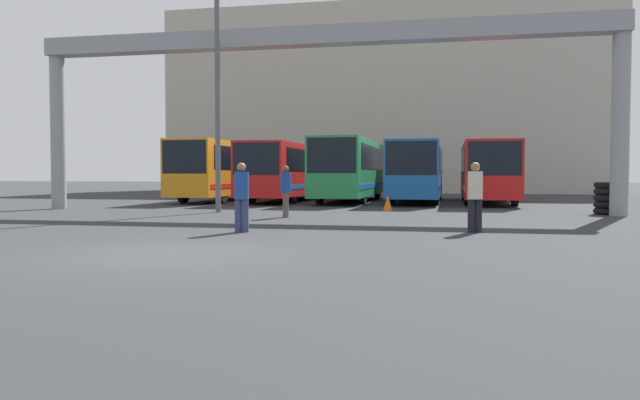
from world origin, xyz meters
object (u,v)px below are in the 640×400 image
Objects in this scene: bus_slot_2 at (351,167)px; bus_slot_4 at (488,169)px; lamp_post at (217,89)px; bus_slot_0 at (222,168)px; tire_stack at (609,198)px; pedestrian_mid_right at (286,190)px; bus_slot_3 at (418,169)px; bus_slot_1 at (289,169)px; traffic_cone at (388,203)px; pedestrian_near_center at (475,195)px; pedestrian_near_right at (242,195)px.

bus_slot_2 is 1.11× the size of bus_slot_4.
lamp_post is at bearing -136.87° from bus_slot_4.
tire_stack is (17.85, -8.15, -1.22)m from bus_slot_0.
bus_slot_2 is 12.62m from pedestrian_mid_right.
bus_slot_3 is at bearing 169.91° from bus_slot_4.
bus_slot_1 is at bearing 174.79° from bus_slot_2.
bus_slot_2 is at bearing -178.87° from bus_slot_3.
pedestrian_mid_right is 5.48m from traffic_cone.
lamp_post is (-3.51, -10.43, 2.87)m from bus_slot_2.
tire_stack is at bearing -135.59° from pedestrian_near_center.
bus_slot_1 is 1.17× the size of bus_slot_4.
bus_slot_2 is 0.99× the size of bus_slot_3.
bus_slot_0 reaches higher than tire_stack.
bus_slot_0 is 0.87× the size of bus_slot_3.
pedestrian_mid_right is 2.83× the size of traffic_cone.
bus_slot_4 is (7.03, -0.56, -0.13)m from bus_slot_2.
bus_slot_3 is at bearing 1.13° from bus_slot_2.
bus_slot_3 is at bearing -104.40° from pedestrian_near_right.
traffic_cone is at bearing -71.12° from bus_slot_2.
bus_slot_0 reaches higher than bus_slot_1.
bus_slot_2 is 1.31× the size of lamp_post.
bus_slot_0 is 8.36× the size of tire_stack.
bus_slot_4 is at bearing 43.13° from lamp_post.
pedestrian_mid_right reaches higher than traffic_cone.
bus_slot_2 is 8.64m from traffic_cone.
pedestrian_near_right is 10.36m from traffic_cone.
bus_slot_4 is at bearing -108.05° from pedestrian_near_center.
pedestrian_near_right is at bearing -67.86° from bus_slot_0.
tire_stack is (11.08, 3.77, -0.33)m from pedestrian_mid_right.
traffic_cone is (6.27, -8.37, -1.43)m from bus_slot_1.
pedestrian_mid_right is (-0.26, -12.58, -0.91)m from bus_slot_2.
tire_stack is (10.78, 9.21, -0.33)m from pedestrian_near_right.
bus_slot_2 is (7.03, 0.66, 0.02)m from bus_slot_0.
bus_slot_0 is at bearing 155.46° from tire_stack.
bus_slot_4 is at bearing -115.34° from pedestrian_near_right.
pedestrian_near_center is 1.01× the size of pedestrian_mid_right.
bus_slot_0 is 5.68× the size of pedestrian_near_center.
bus_slot_3 is 8.28m from traffic_cone.
pedestrian_near_right is at bearing -2.61° from pedestrian_near_center.
bus_slot_2 is 6.47× the size of pedestrian_mid_right.
pedestrian_near_center is at bearing -82.33° from bus_slot_3.
bus_slot_3 is 3.57m from bus_slot_4.
bus_slot_0 is 5.72× the size of pedestrian_mid_right.
bus_slot_0 is 5.72× the size of pedestrian_near_right.
bus_slot_1 is at bearing -75.31° from pedestrian_near_center.
bus_slot_4 is at bearing -4.53° from bus_slot_2.
bus_slot_4 reaches higher than tire_stack.
bus_slot_1 is 10.55m from traffic_cone.
traffic_cone is at bearing -84.72° from pedestrian_near_center.
bus_slot_2 is 18.32× the size of traffic_cone.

